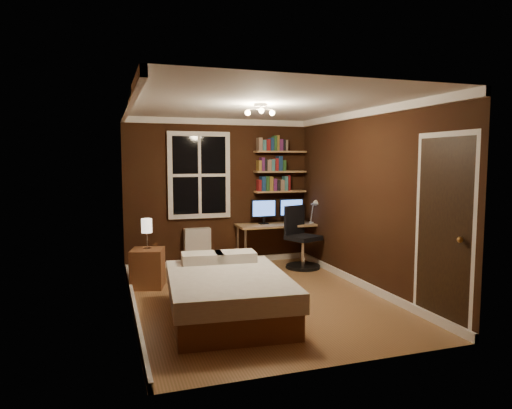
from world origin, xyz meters
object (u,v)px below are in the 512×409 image
object	(u,v)px
bed	(228,294)
monitor_right	(291,211)
monitor_left	(264,212)
desk_lamp	(314,211)
office_chair	(301,244)
desk	(279,227)
bedside_lamp	(147,234)
nightstand	(148,268)
radiator	(197,248)

from	to	relation	value
bed	monitor_right	distance (m)	3.11
monitor_left	desk_lamp	bearing A→B (deg)	-14.94
office_chair	desk	bearing A→B (deg)	97.62
bedside_lamp	desk_lamp	size ratio (longest dim) A/B	0.99
nightstand	desk_lamp	xyz separation A→B (m)	(2.91, 0.66, 0.64)
bed	monitor_left	bearing A→B (deg)	67.28
bedside_lamp	office_chair	size ratio (longest dim) A/B	0.42
radiator	desk_lamp	size ratio (longest dim) A/B	1.50
nightstand	office_chair	bearing A→B (deg)	23.82
bed	bedside_lamp	xyz separation A→B (m)	(-0.77, 1.55, 0.50)
radiator	monitor_right	bearing A→B (deg)	-3.62
radiator	desk_lamp	bearing A→B (deg)	-9.44
nightstand	desk_lamp	size ratio (longest dim) A/B	1.25
desk	office_chair	distance (m)	0.53
bedside_lamp	monitor_left	xyz separation A→B (m)	(2.06, 0.89, 0.15)
bedside_lamp	monitor_right	world-z (taller)	monitor_right
radiator	office_chair	world-z (taller)	office_chair
radiator	monitor_right	world-z (taller)	monitor_right
bed	nightstand	distance (m)	1.73
bedside_lamp	monitor_right	bearing A→B (deg)	19.06
bed	nightstand	bearing A→B (deg)	121.42
monitor_right	desk	bearing A→B (deg)	-164.44
radiator	desk	size ratio (longest dim) A/B	0.45
bedside_lamp	desk_lamp	bearing A→B (deg)	12.82
monitor_left	office_chair	size ratio (longest dim) A/B	0.44
nightstand	desk	bearing A→B (deg)	34.27
monitor_left	nightstand	bearing A→B (deg)	-156.62
nightstand	bedside_lamp	xyz separation A→B (m)	(0.00, 0.00, 0.49)
desk_lamp	office_chair	xyz separation A→B (m)	(-0.36, -0.26, -0.52)
office_chair	bedside_lamp	bearing A→B (deg)	166.47
nightstand	desk_lamp	distance (m)	3.06
monitor_left	desk_lamp	distance (m)	0.88
radiator	office_chair	xyz separation A→B (m)	(1.64, -0.59, 0.07)
radiator	desk_lamp	distance (m)	2.11
nightstand	office_chair	world-z (taller)	office_chair
nightstand	monitor_left	xyz separation A→B (m)	(2.06, 0.89, 0.64)
monitor_right	nightstand	bearing A→B (deg)	-160.94
bed	desk	size ratio (longest dim) A/B	1.32
monitor_left	desk_lamp	size ratio (longest dim) A/B	1.03
bed	nightstand	world-z (taller)	bed
desk_lamp	monitor_right	bearing A→B (deg)	145.87
nightstand	office_chair	size ratio (longest dim) A/B	0.53
desk	monitor_right	bearing A→B (deg)	15.56
nightstand	desk_lamp	bearing A→B (deg)	27.64
desk	monitor_left	bearing A→B (deg)	163.78
bedside_lamp	desk	world-z (taller)	bedside_lamp
monitor_right	office_chair	bearing A→B (deg)	-92.89
monitor_left	monitor_right	xyz separation A→B (m)	(0.52, 0.00, 0.00)
monitor_left	monitor_right	size ratio (longest dim) A/B	1.00
desk_lamp	desk	bearing A→B (deg)	165.61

